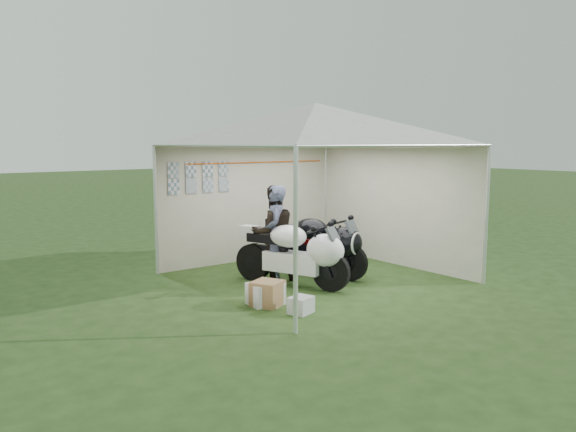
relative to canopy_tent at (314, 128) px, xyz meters
name	(u,v)px	position (x,y,z in m)	size (l,w,h in m)	color
ground	(314,279)	(0.00, -0.03, -2.58)	(80.00, 80.00, 0.00)	#253E16
canopy_tent	(314,128)	(0.00, 0.00, 0.00)	(5.66, 5.66, 3.00)	silver
motorcycle_white	(297,252)	(-0.57, -0.26, -2.00)	(1.04, 2.00, 1.04)	black
motorcycle_black	(319,243)	(0.20, 0.08, -1.99)	(0.91, 2.07, 1.04)	black
paddock_stand	(275,260)	(-0.09, 1.01, -2.42)	(0.41, 0.26, 0.31)	blue
person_dark_jacket	(273,233)	(-0.63, 0.32, -1.76)	(0.79, 0.62, 1.63)	black
person_blue_jacket	(275,234)	(-0.67, 0.21, -1.76)	(0.60, 0.39, 1.64)	#4E5473
equipment_box	(321,244)	(1.29, 1.28, -2.30)	(0.55, 0.44, 0.55)	black
crate_0	(265,294)	(-1.57, -0.78, -2.42)	(0.48, 0.37, 0.32)	silver
crate_1	(268,293)	(-1.58, -0.85, -2.40)	(0.40, 0.40, 0.36)	olive
crate_2	(301,305)	(-1.43, -1.43, -2.46)	(0.32, 0.26, 0.23)	#B1B5B9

